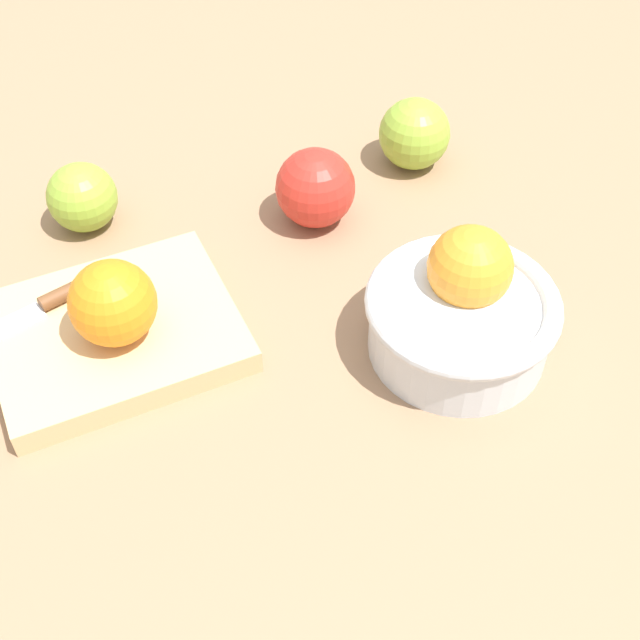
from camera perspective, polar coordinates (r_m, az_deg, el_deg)
ground_plane at (r=0.81m, az=-4.23°, el=2.60°), size 2.40×2.40×0.00m
bowl at (r=0.73m, az=9.40°, el=0.60°), size 0.16×0.16×0.11m
cutting_board at (r=0.77m, az=-13.46°, el=-0.85°), size 0.22×0.19×0.02m
orange_on_board at (r=0.72m, az=-13.60°, el=1.10°), size 0.07×0.07×0.07m
knife at (r=0.78m, az=-18.71°, el=0.48°), size 0.15×0.07×0.01m
apple_front_left at (r=0.85m, az=-0.31°, el=8.77°), size 0.08×0.08×0.08m
apple_front_left_2 at (r=0.93m, az=6.29°, el=12.19°), size 0.08×0.08×0.08m
apple_front_right at (r=0.88m, az=-15.51°, el=7.85°), size 0.07×0.07×0.07m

